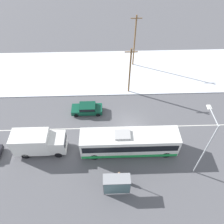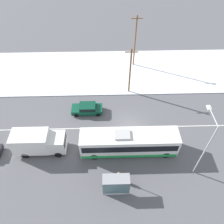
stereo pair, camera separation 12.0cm
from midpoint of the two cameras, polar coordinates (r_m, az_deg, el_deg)
The scene contains 11 objects.
ground_plane at distance 29.93m, azimuth 4.78°, elevation -4.01°, with size 120.00×120.00×0.00m, color #56565B.
snow_lot at distance 39.07m, azimuth 3.20°, elevation 10.73°, with size 80.00×12.43×0.12m.
lane_marking_center at distance 29.93m, azimuth 4.78°, elevation -4.01°, with size 60.00×0.12×0.00m.
city_bus at distance 26.46m, azimuth 4.58°, elevation -7.92°, with size 11.61×2.57×3.31m.
box_truck at distance 27.71m, azimuth -18.63°, elevation -7.40°, with size 6.21×2.30×3.17m.
sedan_car at distance 31.31m, azimuth -6.38°, elevation 0.96°, with size 4.35×1.80×1.42m.
pedestrian_at_stop at distance 24.89m, azimuth 1.88°, elevation -16.23°, with size 0.60×0.26×1.65m.
bus_shelter at distance 23.72m, azimuth 1.26°, elevation -18.37°, with size 2.83×1.20×2.40m.
streetlamp at distance 23.90m, azimuth 23.41°, elevation -7.23°, with size 0.36×2.79×8.43m.
utility_pole_roadside at distance 32.40m, azimuth 4.86°, elevation 10.62°, with size 1.80×0.24×7.67m.
utility_pole_snowlot at distance 38.22m, azimuth 6.14°, elevation 17.93°, with size 1.80×0.24×9.01m.
Camera 2 is at (-2.94, -18.58, 23.28)m, focal length 35.00 mm.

